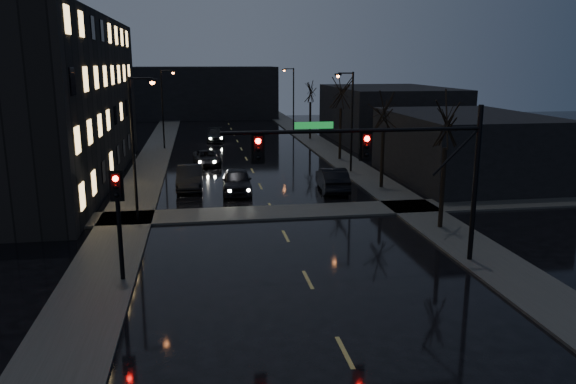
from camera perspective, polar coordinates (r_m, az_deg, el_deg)
name	(u,v)px	position (r m, az deg, el deg)	size (l,w,h in m)	color
sidewalk_left	(150,166)	(49.26, -13.87, 2.54)	(3.00, 140.00, 0.12)	#2D2D2B
sidewalk_right	(343,161)	(50.69, 5.66, 3.15)	(3.00, 140.00, 0.12)	#2D2D2B
sidewalk_cross	(274,212)	(33.23, -1.42, -2.09)	(40.00, 3.00, 0.12)	#2D2D2B
apartment_block	(26,101)	(45.10, -25.09, 8.37)	(12.00, 30.00, 12.00)	black
commercial_right_near	(465,147)	(44.40, 17.50, 4.38)	(10.00, 14.00, 5.00)	black
commercial_right_far	(388,114)	(65.12, 10.14, 7.82)	(12.00, 18.00, 6.00)	black
far_block	(206,92)	(91.43, -8.36, 9.97)	(22.00, 10.00, 8.00)	black
signal_mast	(394,157)	(24.02, 10.72, 3.53)	(11.11, 0.41, 7.00)	black
signal_pole_left	(118,210)	(23.26, -16.87, -1.80)	(0.35, 0.41, 4.53)	black
tree_near	(447,113)	(30.17, 15.87, 7.76)	(3.52, 3.52, 8.08)	black
tree_mid_a	(384,106)	(39.48, 9.75, 8.64)	(3.30, 3.30, 7.58)	black
tree_mid_b	(341,87)	(50.93, 5.43, 10.61)	(3.74, 3.74, 8.59)	black
tree_far	(310,86)	(64.60, 2.30, 10.69)	(3.43, 3.43, 7.88)	black
streetlight_l_near	(137,137)	(31.73, -15.11, 5.42)	(1.53, 0.28, 8.00)	black
streetlight_l_far	(164,102)	(58.53, -12.44, 8.89)	(1.53, 0.28, 8.00)	black
streetlight_r_mid	(349,113)	(45.05, 6.26, 7.94)	(1.53, 0.28, 8.00)	black
streetlight_r_far	(292,94)	(72.38, 0.39, 9.94)	(1.53, 0.28, 8.00)	black
oncoming_car_a	(237,181)	(38.47, -5.23, 1.14)	(1.97, 4.89, 1.67)	black
oncoming_car_b	(190,177)	(40.13, -9.94, 1.48)	(1.74, 4.98, 1.64)	black
oncoming_car_c	(207,158)	(49.24, -8.25, 3.46)	(2.12, 4.60, 1.28)	black
oncoming_car_d	(215,135)	(64.00, -7.40, 5.75)	(1.95, 4.81, 1.40)	black
lead_car	(332,179)	(39.01, 4.53, 1.31)	(1.74, 4.99, 1.64)	black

